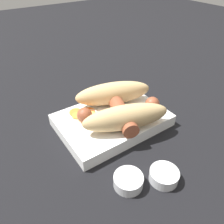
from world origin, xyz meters
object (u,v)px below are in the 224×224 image
condiment_cup_near (128,181)px  condiment_cup_far (164,176)px  sausage (120,109)px  food_tray (112,120)px  bread_roll (119,104)px

condiment_cup_near → condiment_cup_far: size_ratio=1.00×
sausage → condiment_cup_near: (0.09, 0.15, -0.04)m
food_tray → bread_roll: size_ratio=1.09×
bread_roll → sausage: size_ratio=1.20×
condiment_cup_near → sausage: bearing=-120.4°
condiment_cup_near → condiment_cup_far: 0.07m
bread_roll → condiment_cup_far: (0.03, 0.18, -0.05)m
food_tray → condiment_cup_far: (0.01, 0.19, -0.00)m
bread_roll → condiment_cup_near: (0.09, 0.15, -0.05)m
sausage → condiment_cup_far: 0.18m
food_tray → condiment_cup_near: bearing=65.5°
bread_roll → condiment_cup_far: bread_roll is taller
food_tray → bread_roll: 0.05m
sausage → condiment_cup_near: sausage is taller
sausage → food_tray: bearing=-32.6°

